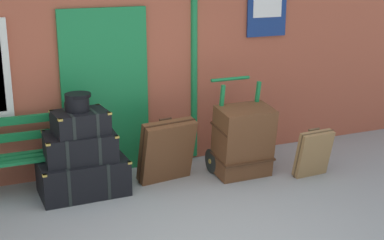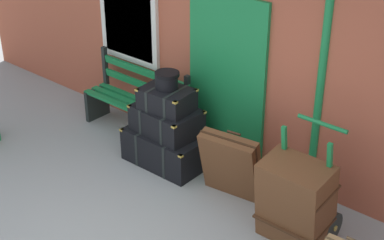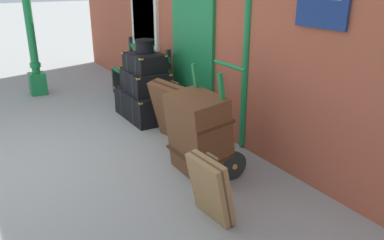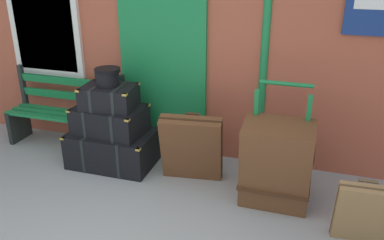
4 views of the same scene
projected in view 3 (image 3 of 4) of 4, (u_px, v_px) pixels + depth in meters
The scene contains 12 objects.
ground_plane at pixel (30, 163), 4.65m from camera, with size 60.00×60.00×0.00m, color gray.
brick_facade at pixel (213, 13), 5.36m from camera, with size 10.40×0.35×3.20m.
lamp_post at pixel (31, 35), 6.96m from camera, with size 0.28×0.28×2.87m.
platform_bench at pixel (141, 76), 6.79m from camera, with size 1.60×0.43×1.01m.
steamer_trunk_base at pixel (146, 104), 6.08m from camera, with size 1.02×0.66×0.43m.
steamer_trunk_middle at pixel (145, 81), 5.96m from camera, with size 0.84×0.59×0.33m.
steamer_trunk_top at pixel (144, 62), 5.84m from camera, with size 0.64×0.50×0.27m.
round_hatbox at pixel (145, 45), 5.78m from camera, with size 0.29×0.29×0.20m.
porters_trolley at pixel (212, 147), 4.42m from camera, with size 0.71×0.56×1.21m.
large_brown_trunk at pixel (199, 135), 4.27m from camera, with size 0.70×0.54×0.92m.
suitcase_cream at pixel (210, 188), 3.50m from camera, with size 0.48×0.27×0.63m.
suitcase_oxblood at pixel (174, 112), 5.15m from camera, with size 0.72×0.46×0.81m.
Camera 3 is at (4.58, -0.50, 2.10)m, focal length 36.73 mm.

